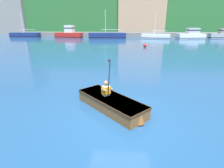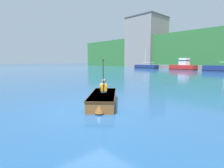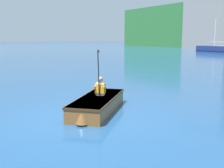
% 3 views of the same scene
% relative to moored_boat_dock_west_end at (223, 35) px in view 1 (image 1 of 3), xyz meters
% --- Properties ---
extents(ground_plane, '(300.00, 300.00, 0.00)m').
position_rel_moored_boat_dock_west_end_xyz_m(ground_plane, '(-19.69, -32.67, -0.68)').
color(ground_plane, navy).
extents(shoreline_ridge, '(120.00, 20.00, 9.69)m').
position_rel_moored_boat_dock_west_end_xyz_m(shoreline_ridge, '(-19.69, 19.07, 4.16)').
color(shoreline_ridge, '#2D6B33').
rests_on(shoreline_ridge, ground).
extents(waterfront_warehouse_left, '(10.91, 10.67, 16.41)m').
position_rel_moored_boat_dock_west_end_xyz_m(waterfront_warehouse_left, '(-51.03, 13.19, 7.53)').
color(waterfront_warehouse_left, gray).
rests_on(waterfront_warehouse_left, ground).
extents(waterfront_office_block_center, '(12.12, 7.16, 9.70)m').
position_rel_moored_boat_dock_west_end_xyz_m(waterfront_office_block_center, '(-39.56, 13.13, 4.18)').
color(waterfront_office_block_center, '#75665B').
rests_on(waterfront_office_block_center, ground).
extents(waterfront_apartment_right, '(9.29, 6.89, 11.81)m').
position_rel_moored_boat_dock_west_end_xyz_m(waterfront_apartment_right, '(-20.29, 13.38, 5.23)').
color(waterfront_apartment_right, gray).
rests_on(waterfront_apartment_right, ground).
extents(waterfront_tower_far, '(11.97, 10.24, 14.23)m').
position_rel_moored_boat_dock_west_end_xyz_m(waterfront_tower_far, '(-15.60, 13.42, 6.44)').
color(waterfront_tower_far, tan).
rests_on(waterfront_tower_far, ground).
extents(marina_dock, '(48.76, 2.40, 0.90)m').
position_rel_moored_boat_dock_west_end_xyz_m(marina_dock, '(-19.69, 3.32, -0.23)').
color(marina_dock, slate).
rests_on(marina_dock, ground).
extents(moored_boat_dock_west_end, '(5.18, 1.71, 1.84)m').
position_rel_moored_boat_dock_west_end_xyz_m(moored_boat_dock_west_end, '(0.00, 0.00, 0.00)').
color(moored_boat_dock_west_end, '#9EA3A8').
rests_on(moored_boat_dock_west_end, ground).
extents(moored_boat_dock_west_inner, '(7.53, 2.81, 5.36)m').
position_rel_moored_boat_dock_west_end_xyz_m(moored_boat_dock_west_inner, '(-23.17, -1.67, -0.18)').
color(moored_boat_dock_west_inner, navy).
rests_on(moored_boat_dock_west_inner, ground).
extents(moored_boat_dock_center_near, '(5.78, 2.83, 4.74)m').
position_rel_moored_boat_dock_west_end_xyz_m(moored_boat_dock_center_near, '(-13.56, -1.57, -0.27)').
color(moored_boat_dock_center_near, white).
rests_on(moored_boat_dock_center_near, ground).
extents(moored_boat_dock_center_far, '(5.95, 2.74, 2.47)m').
position_rel_moored_boat_dock_west_end_xyz_m(moored_boat_dock_center_far, '(-31.23, -1.05, 0.13)').
color(moored_boat_dock_center_far, red).
rests_on(moored_boat_dock_center_far, ground).
extents(moored_boat_dock_east_inner, '(6.22, 1.96, 4.96)m').
position_rel_moored_boat_dock_west_end_xyz_m(moored_boat_dock_east_inner, '(-41.31, 0.04, -0.24)').
color(moored_boat_dock_east_inner, navy).
rests_on(moored_boat_dock_east_inner, ground).
extents(moored_boat_dock_east_end, '(5.63, 2.79, 1.99)m').
position_rel_moored_boat_dock_west_end_xyz_m(moored_boat_dock_east_end, '(-6.69, -1.47, 0.06)').
color(moored_boat_dock_east_end, white).
rests_on(moored_boat_dock_east_end, ground).
extents(rowboat_foreground, '(2.77, 2.77, 0.44)m').
position_rel_moored_boat_dock_west_end_xyz_m(rowboat_foreground, '(-20.03, -32.06, -0.43)').
color(rowboat_foreground, brown).
rests_on(rowboat_foreground, ground).
extents(person_paddler, '(0.46, 0.46, 1.39)m').
position_rel_moored_boat_dock_west_end_xyz_m(person_paddler, '(-20.25, -31.83, 0.03)').
color(person_paddler, silver).
rests_on(person_paddler, rowboat_foreground).
extents(channel_buoy, '(0.44, 0.44, 0.72)m').
position_rel_moored_boat_dock_west_end_xyz_m(channel_buoy, '(-17.02, -14.79, -0.46)').
color(channel_buoy, red).
rests_on(channel_buoy, ground).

